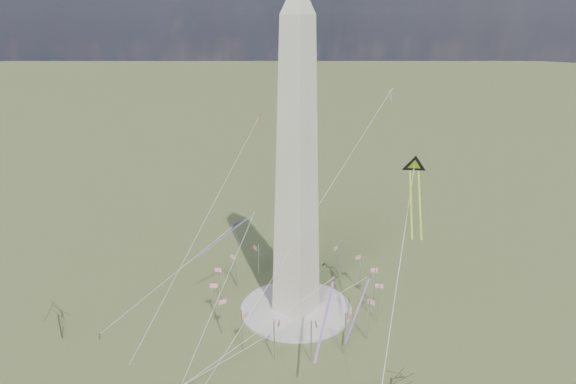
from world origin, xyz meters
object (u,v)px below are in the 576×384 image
Objects in this scene: tree_near at (392,375)px; washington_monument at (297,169)px; person_west at (100,336)px; kite_delta_black at (415,170)px.

washington_monument is at bearing 151.86° from tree_near.
washington_monument is 6.15× the size of tree_near.
person_west is (-82.29, -23.40, -10.72)m from tree_near.
person_west is 102.63m from kite_delta_black.
kite_delta_black is at bearing 110.02° from tree_near.
washington_monument is 76.57m from person_west.
tree_near is 86.22m from person_west.
washington_monument is 56.63× the size of person_west.
tree_near is at bearing 81.11° from kite_delta_black.
person_west is at bearing -128.34° from washington_monument.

